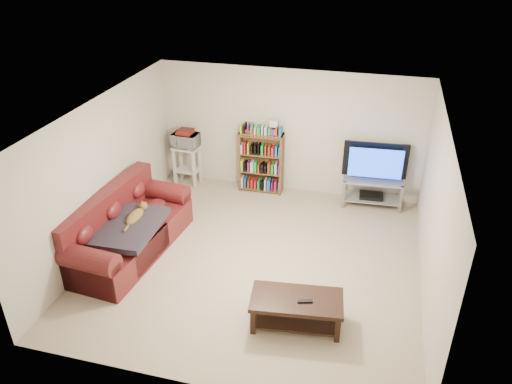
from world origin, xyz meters
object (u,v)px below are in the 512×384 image
(coffee_table, at_px, (296,306))
(tv_stand, at_px, (372,187))
(sofa, at_px, (125,232))
(bookshelf, at_px, (261,161))

(coffee_table, relative_size, tv_stand, 1.13)
(sofa, xyz_separation_m, tv_stand, (3.73, 2.50, 0.02))
(tv_stand, relative_size, bookshelf, 0.91)
(coffee_table, xyz_separation_m, tv_stand, (0.78, 3.47, 0.06))
(bookshelf, bearing_deg, coffee_table, -69.98)
(sofa, bearing_deg, bookshelf, 63.02)
(coffee_table, relative_size, bookshelf, 1.03)
(sofa, xyz_separation_m, bookshelf, (1.61, 2.53, 0.28))
(coffee_table, xyz_separation_m, bookshelf, (-1.35, 3.50, 0.33))
(bookshelf, bearing_deg, tv_stand, -2.00)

